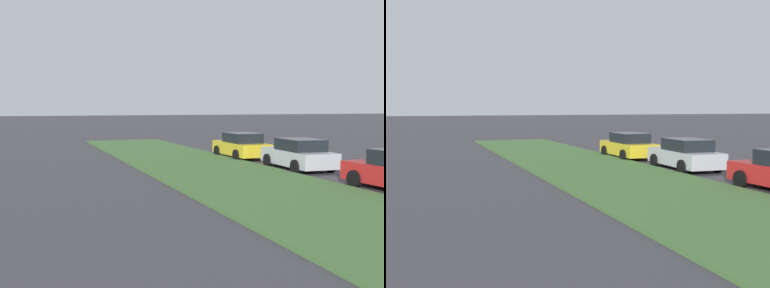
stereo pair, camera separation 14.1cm
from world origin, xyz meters
TOP-DOWN VIEW (x-y plane):
  - grass_median at (10.00, 7.44)m, footprint 60.00×6.00m
  - parked_car_silver at (19.41, 3.28)m, footprint 4.37×2.15m
  - parked_car_yellow at (24.79, 3.67)m, footprint 4.31×2.05m

SIDE VIEW (x-z plane):
  - grass_median at x=10.00m, z-range 0.00..0.12m
  - parked_car_silver at x=19.41m, z-range -0.02..1.45m
  - parked_car_yellow at x=24.79m, z-range -0.02..1.45m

